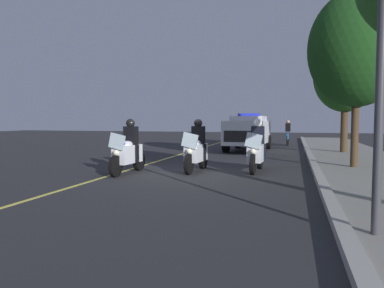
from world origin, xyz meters
name	(u,v)px	position (x,y,z in m)	size (l,w,h in m)	color
ground_plane	(190,173)	(0.00, 0.00, 0.00)	(80.00, 80.00, 0.00)	#28282B
curb_strip	(318,175)	(0.00, 3.90, 0.07)	(48.00, 0.24, 0.15)	#9E9B93
lane_stripe_center	(128,170)	(0.00, -2.16, 0.00)	(48.00, 0.12, 0.01)	#E0D14C
police_motorcycle_lead_left	(128,151)	(0.74, -1.80, 0.70)	(2.14, 0.60, 1.72)	black
police_motorcycle_lead_right	(196,150)	(-0.33, 0.14, 0.70)	(2.14, 0.60, 1.72)	black
police_motorcycle_trailing	(257,150)	(-0.81, 2.04, 0.70)	(2.14, 0.60, 1.72)	black
police_suv	(248,131)	(-9.13, 0.77, 1.07)	(5.00, 2.29, 2.05)	silver
cyclist_background	(288,133)	(-13.77, 2.81, 0.84)	(1.76, 0.33, 1.69)	black
traffic_light	(383,1)	(5.71, 4.30, 3.25)	(0.38, 0.28, 4.33)	#38383D
tree_mid_block	(357,49)	(-2.14, 5.17, 4.04)	(3.19, 3.19, 5.89)	#42301E
tree_far_back	(346,76)	(-8.26, 5.59, 3.84)	(3.05, 3.05, 5.54)	#42301E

